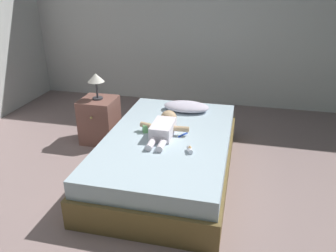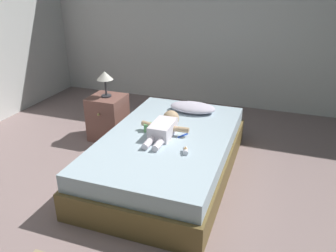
{
  "view_description": "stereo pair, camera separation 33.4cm",
  "coord_description": "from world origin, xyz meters",
  "px_view_note": "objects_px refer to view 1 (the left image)",
  "views": [
    {
      "loc": [
        0.48,
        -2.25,
        1.92
      ],
      "look_at": [
        -0.21,
        0.71,
        0.54
      ],
      "focal_mm": 35.81,
      "sensor_mm": 36.0,
      "label": 1
    },
    {
      "loc": [
        0.8,
        -2.16,
        1.92
      ],
      "look_at": [
        -0.21,
        0.71,
        0.54
      ],
      "focal_mm": 35.81,
      "sensor_mm": 36.0,
      "label": 2
    }
  ],
  "objects_px": {
    "toothbrush": "(184,134)",
    "pillow": "(186,107)",
    "bed": "(168,155)",
    "baby": "(164,127)",
    "nightstand": "(100,120)",
    "baby_bottle": "(190,149)",
    "lamp": "(96,79)",
    "toy_block": "(147,128)"
  },
  "relations": [
    {
      "from": "toothbrush",
      "to": "pillow",
      "type": "bearing_deg",
      "value": 98.11
    },
    {
      "from": "bed",
      "to": "baby",
      "type": "xyz_separation_m",
      "value": [
        -0.04,
        0.03,
        0.3
      ]
    },
    {
      "from": "baby",
      "to": "nightstand",
      "type": "height_order",
      "value": "baby"
    },
    {
      "from": "toothbrush",
      "to": "baby_bottle",
      "type": "distance_m",
      "value": 0.36
    },
    {
      "from": "pillow",
      "to": "lamp",
      "type": "bearing_deg",
      "value": -172.56
    },
    {
      "from": "bed",
      "to": "nightstand",
      "type": "relative_size",
      "value": 3.78
    },
    {
      "from": "bed",
      "to": "lamp",
      "type": "distance_m",
      "value": 1.29
    },
    {
      "from": "nightstand",
      "to": "toy_block",
      "type": "bearing_deg",
      "value": -34.55
    },
    {
      "from": "pillow",
      "to": "toy_block",
      "type": "xyz_separation_m",
      "value": [
        -0.29,
        -0.67,
        -0.01
      ]
    },
    {
      "from": "toothbrush",
      "to": "baby_bottle",
      "type": "height_order",
      "value": "baby_bottle"
    },
    {
      "from": "baby",
      "to": "baby_bottle",
      "type": "distance_m",
      "value": 0.46
    },
    {
      "from": "nightstand",
      "to": "toothbrush",
      "type": "bearing_deg",
      "value": -24.26
    },
    {
      "from": "bed",
      "to": "lamp",
      "type": "bearing_deg",
      "value": 150.82
    },
    {
      "from": "pillow",
      "to": "lamp",
      "type": "relative_size",
      "value": 1.69
    },
    {
      "from": "baby",
      "to": "lamp",
      "type": "height_order",
      "value": "lamp"
    },
    {
      "from": "baby",
      "to": "toy_block",
      "type": "relative_size",
      "value": 6.37
    },
    {
      "from": "bed",
      "to": "lamp",
      "type": "relative_size",
      "value": 6.58
    },
    {
      "from": "bed",
      "to": "nightstand",
      "type": "height_order",
      "value": "nightstand"
    },
    {
      "from": "pillow",
      "to": "toothbrush",
      "type": "bearing_deg",
      "value": -81.89
    },
    {
      "from": "lamp",
      "to": "baby_bottle",
      "type": "height_order",
      "value": "lamp"
    },
    {
      "from": "bed",
      "to": "pillow",
      "type": "xyz_separation_m",
      "value": [
        0.06,
        0.7,
        0.28
      ]
    },
    {
      "from": "baby",
      "to": "toy_block",
      "type": "xyz_separation_m",
      "value": [
        -0.19,
        0.0,
        -0.03
      ]
    },
    {
      "from": "lamp",
      "to": "toy_block",
      "type": "relative_size",
      "value": 2.95
    },
    {
      "from": "bed",
      "to": "toothbrush",
      "type": "bearing_deg",
      "value": 14.02
    },
    {
      "from": "baby_bottle",
      "to": "lamp",
      "type": "bearing_deg",
      "value": 146.0
    },
    {
      "from": "pillow",
      "to": "nightstand",
      "type": "xyz_separation_m",
      "value": [
        -1.06,
        -0.14,
        -0.22
      ]
    },
    {
      "from": "pillow",
      "to": "toy_block",
      "type": "relative_size",
      "value": 4.98
    },
    {
      "from": "toothbrush",
      "to": "nightstand",
      "type": "height_order",
      "value": "nightstand"
    },
    {
      "from": "toothbrush",
      "to": "toy_block",
      "type": "bearing_deg",
      "value": -178.62
    },
    {
      "from": "toy_block",
      "to": "nightstand",
      "type": "bearing_deg",
      "value": 145.45
    },
    {
      "from": "nightstand",
      "to": "baby_bottle",
      "type": "height_order",
      "value": "nightstand"
    },
    {
      "from": "baby",
      "to": "nightstand",
      "type": "relative_size",
      "value": 1.24
    },
    {
      "from": "toothbrush",
      "to": "baby_bottle",
      "type": "relative_size",
      "value": 1.22
    },
    {
      "from": "pillow",
      "to": "baby_bottle",
      "type": "bearing_deg",
      "value": -77.92
    },
    {
      "from": "lamp",
      "to": "pillow",
      "type": "bearing_deg",
      "value": 7.44
    },
    {
      "from": "toothbrush",
      "to": "toy_block",
      "type": "distance_m",
      "value": 0.39
    },
    {
      "from": "bed",
      "to": "pillow",
      "type": "height_order",
      "value": "pillow"
    },
    {
      "from": "pillow",
      "to": "baby",
      "type": "xyz_separation_m",
      "value": [
        -0.1,
        -0.67,
        0.02
      ]
    },
    {
      "from": "nightstand",
      "to": "baby_bottle",
      "type": "xyz_separation_m",
      "value": [
        1.28,
        -0.86,
        0.19
      ]
    },
    {
      "from": "toothbrush",
      "to": "baby_bottle",
      "type": "xyz_separation_m",
      "value": [
        0.12,
        -0.34,
        0.02
      ]
    },
    {
      "from": "toothbrush",
      "to": "lamp",
      "type": "bearing_deg",
      "value": 155.74
    },
    {
      "from": "toothbrush",
      "to": "baby_bottle",
      "type": "bearing_deg",
      "value": -70.55
    }
  ]
}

